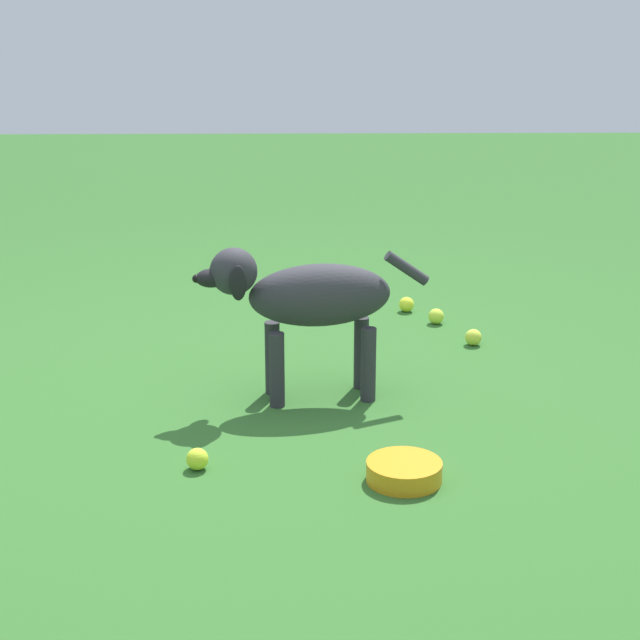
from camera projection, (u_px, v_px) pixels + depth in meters
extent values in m
plane|color=#2D6026|center=(255.00, 403.00, 3.55)|extent=(14.00, 14.00, 0.00)
ellipsoid|color=#2D2D33|center=(320.00, 295.00, 3.50)|extent=(0.26, 0.51, 0.22)
cylinder|color=#2D2D33|center=(277.00, 370.00, 3.49)|extent=(0.05, 0.05, 0.26)
cylinder|color=#2D2D33|center=(272.00, 358.00, 3.60)|extent=(0.05, 0.05, 0.26)
cylinder|color=#2D2D33|center=(368.00, 365.00, 3.54)|extent=(0.05, 0.05, 0.26)
cylinder|color=#2D2D33|center=(361.00, 353.00, 3.65)|extent=(0.05, 0.05, 0.26)
ellipsoid|color=#2D2D33|center=(234.00, 271.00, 3.42)|extent=(0.16, 0.18, 0.16)
ellipsoid|color=black|center=(212.00, 278.00, 3.42)|extent=(0.09, 0.12, 0.06)
sphere|color=black|center=(196.00, 279.00, 3.41)|extent=(0.03, 0.03, 0.03)
ellipsoid|color=black|center=(238.00, 283.00, 3.36)|extent=(0.04, 0.06, 0.12)
ellipsoid|color=black|center=(234.00, 271.00, 3.50)|extent=(0.04, 0.06, 0.12)
cylinder|color=#2D2D33|center=(407.00, 268.00, 3.52)|extent=(0.06, 0.16, 0.13)
sphere|color=#D4E331|center=(406.00, 304.00, 4.55)|extent=(0.07, 0.07, 0.07)
sphere|color=#C1DD3B|center=(436.00, 316.00, 4.39)|extent=(0.07, 0.07, 0.07)
sphere|color=#C5D83D|center=(473.00, 337.00, 4.12)|extent=(0.07, 0.07, 0.07)
sphere|color=#C6E030|center=(197.00, 459.00, 3.05)|extent=(0.07, 0.07, 0.07)
cylinder|color=orange|center=(404.00, 471.00, 2.98)|extent=(0.22, 0.22, 0.06)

